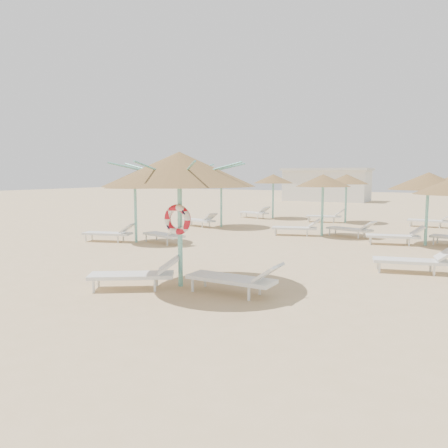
% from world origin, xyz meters
% --- Properties ---
extents(ground, '(120.00, 120.00, 0.00)m').
position_xyz_m(ground, '(0.00, 0.00, 0.00)').
color(ground, tan).
rests_on(ground, ground).
extents(main_palapa, '(3.52, 3.52, 3.15)m').
position_xyz_m(main_palapa, '(-0.14, 0.03, 2.74)').
color(main_palapa, '#73C8BB').
rests_on(main_palapa, ground).
extents(lounger_main_a, '(2.07, 1.61, 0.75)m').
position_xyz_m(lounger_main_a, '(-0.86, -0.65, 0.36)').
color(lounger_main_a, white).
rests_on(lounger_main_a, ground).
extents(lounger_main_b, '(2.17, 0.71, 0.78)m').
position_xyz_m(lounger_main_b, '(1.37, -0.02, 0.37)').
color(lounger_main_b, white).
rests_on(lounger_main_b, ground).
extents(palapa_field, '(15.16, 13.96, 2.72)m').
position_xyz_m(palapa_field, '(0.15, 10.83, 2.28)').
color(palapa_field, '#73C8BB').
rests_on(palapa_field, ground).
extents(service_hut, '(8.40, 4.40, 3.25)m').
position_xyz_m(service_hut, '(-6.00, 35.00, 1.64)').
color(service_hut, silver).
rests_on(service_hut, ground).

